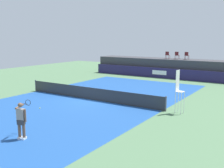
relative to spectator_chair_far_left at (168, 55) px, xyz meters
The scene contains 13 objects.
ground_plane 12.28m from the spectator_chair_far_left, 91.44° to the right, with size 48.00×48.00×0.00m, color #4C704C.
court_inner 15.22m from the spectator_chair_far_left, 91.15° to the right, with size 12.00×22.00×0.00m, color #1C478C.
sponsor_wall 2.58m from the spectator_chair_far_left, 101.51° to the right, with size 18.00×0.22×1.20m.
spectator_platform 1.65m from the spectator_chair_far_left, 133.34° to the left, with size 18.00×2.80×2.20m, color #38383D.
spectator_chair_far_left is the anchor object (origin of this frame).
spectator_chair_left 1.13m from the spectator_chair_far_left, 10.49° to the left, with size 0.45×0.45×0.89m.
spectator_chair_center 2.28m from the spectator_chair_far_left, 10.14° to the left, with size 0.45×0.45×0.89m.
umpire_chair 16.44m from the spectator_chair_far_left, 65.85° to the right, with size 0.50×0.50×2.76m.
tennis_net 15.15m from the spectator_chair_far_left, 91.15° to the right, with size 12.40×0.02×0.95m, color #2D2D2D.
net_post_near 16.48m from the spectator_chair_far_left, 113.46° to the right, with size 0.10×0.10×1.00m, color #4C4C51.
net_post_far 16.25m from the spectator_chair_far_left, 68.51° to the right, with size 0.10×0.10×1.00m, color #4C4C51.
tennis_player 23.43m from the spectator_chair_far_left, 84.97° to the right, with size 0.94×1.10×1.77m.
tennis_ball 19.28m from the spectator_chair_far_left, 94.44° to the right, with size 0.07×0.07×0.07m, color #D8EA33.
Camera 1 is at (12.53, -16.08, 4.74)m, focal length 42.95 mm.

